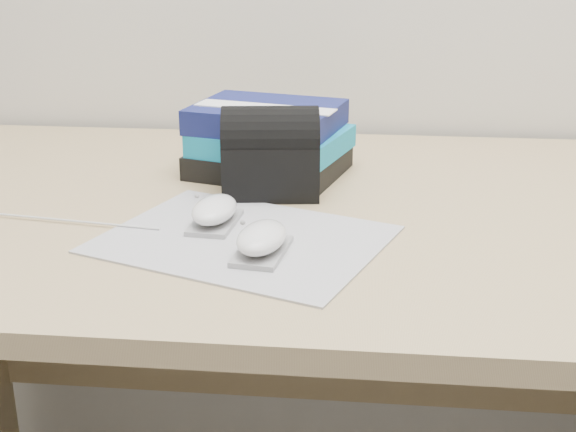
# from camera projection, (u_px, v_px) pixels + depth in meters

# --- Properties ---
(desk) EXTENTS (1.60, 0.80, 0.73)m
(desk) POSITION_uv_depth(u_px,v_px,m) (372.00, 335.00, 1.25)
(desk) COLOR tan
(desk) RESTS_ON ground
(mousepad) EXTENTS (0.40, 0.36, 0.00)m
(mousepad) POSITION_uv_depth(u_px,v_px,m) (243.00, 239.00, 0.99)
(mousepad) COLOR gray
(mousepad) RESTS_ON desk
(mouse_rear) EXTENTS (0.06, 0.10, 0.04)m
(mouse_rear) POSITION_uv_depth(u_px,v_px,m) (215.00, 212.00, 1.03)
(mouse_rear) COLOR #949496
(mouse_rear) RESTS_ON mousepad
(mouse_front) EXTENTS (0.07, 0.10, 0.04)m
(mouse_front) POSITION_uv_depth(u_px,v_px,m) (262.00, 240.00, 0.94)
(mouse_front) COLOR gray
(mouse_front) RESTS_ON mousepad
(usb_cable) EXTENTS (0.23, 0.04, 0.00)m
(usb_cable) POSITION_uv_depth(u_px,v_px,m) (77.00, 221.00, 1.04)
(usb_cable) COLOR silver
(usb_cable) RESTS_ON mousepad
(book_stack) EXTENTS (0.26, 0.23, 0.11)m
(book_stack) POSITION_uv_depth(u_px,v_px,m) (269.00, 140.00, 1.23)
(book_stack) COLOR black
(book_stack) RESTS_ON desk
(pouch) EXTENTS (0.15, 0.11, 0.13)m
(pouch) POSITION_uv_depth(u_px,v_px,m) (270.00, 152.00, 1.14)
(pouch) COLOR black
(pouch) RESTS_ON desk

